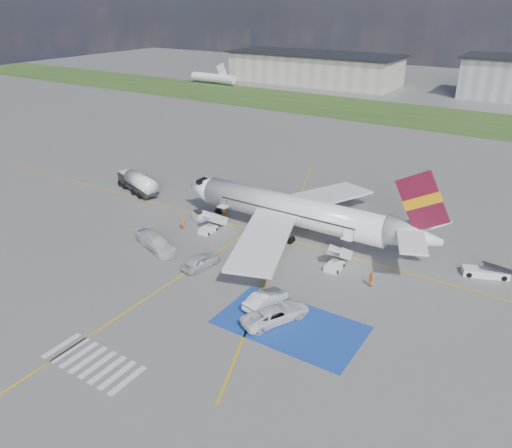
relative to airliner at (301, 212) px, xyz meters
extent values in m
plane|color=#60605E|center=(-1.51, -14.00, -3.39)|extent=(400.00, 400.00, 0.00)
cube|color=#2D4C1E|center=(-1.51, 81.00, -3.39)|extent=(400.00, 30.00, 0.01)
cube|color=gold|center=(-1.51, -2.00, -3.39)|extent=(120.00, 0.20, 0.01)
cube|color=gold|center=(-6.51, -24.00, -3.39)|extent=(0.20, 60.00, 0.01)
cube|color=gold|center=(-1.51, -2.00, -3.39)|extent=(20.71, 56.45, 0.01)
cube|color=#1A409D|center=(8.49, -18.00, -3.39)|extent=(14.00, 8.00, 0.01)
cube|color=silver|center=(-7.51, -32.00, -3.39)|extent=(0.60, 4.00, 0.01)
cube|color=silver|center=(-6.31, -32.00, -3.39)|extent=(0.60, 4.00, 0.01)
cube|color=silver|center=(-5.11, -32.00, -3.39)|extent=(0.60, 4.00, 0.01)
cube|color=silver|center=(-3.91, -32.00, -3.39)|extent=(0.60, 4.00, 0.01)
cube|color=silver|center=(-2.71, -32.00, -3.39)|extent=(0.60, 4.00, 0.01)
cube|color=silver|center=(-1.51, -32.00, -3.39)|extent=(0.60, 4.00, 0.01)
cube|color=silver|center=(-0.31, -32.00, -3.39)|extent=(0.60, 4.00, 0.01)
cube|color=silver|center=(0.89, -32.00, -3.39)|extent=(0.60, 4.00, 0.01)
cube|color=#9F9A89|center=(-56.51, 116.00, 1.61)|extent=(60.00, 22.00, 10.00)
cylinder|color=silver|center=(-1.51, 0.00, 0.01)|extent=(26.00, 3.90, 3.90)
cone|color=silver|center=(-16.51, 0.00, 0.01)|extent=(4.00, 3.90, 3.90)
cube|color=black|center=(-15.91, 0.00, 1.06)|extent=(1.67, 1.90, 0.82)
cone|color=silver|center=(14.69, 0.00, 0.41)|extent=(6.50, 3.90, 3.90)
cube|color=silver|center=(-0.51, -8.50, -0.59)|extent=(9.86, 15.95, 1.40)
cube|color=silver|center=(-0.51, 8.50, -0.59)|extent=(9.86, 15.95, 1.40)
cylinder|color=#38383A|center=(-1.51, -5.60, -1.99)|extent=(3.40, 2.10, 2.10)
cylinder|color=#38383A|center=(-1.51, 5.60, -1.99)|extent=(3.40, 2.10, 2.10)
cube|color=maroon|center=(14.99, 0.00, 4.81)|extent=(6.62, 0.30, 7.45)
cube|color=orange|center=(14.99, 0.00, 4.81)|extent=(4.36, 0.40, 3.08)
cube|color=silver|center=(15.29, -3.20, 1.11)|extent=(4.73, 5.95, 0.49)
cube|color=silver|center=(15.29, 3.20, 1.11)|extent=(4.73, 5.95, 0.49)
cube|color=black|center=(-1.51, -1.96, 0.36)|extent=(19.50, 0.04, 0.18)
cube|color=black|center=(-1.51, 1.96, 0.36)|extent=(19.50, 0.04, 0.18)
cube|color=silver|center=(-11.01, -4.15, -1.94)|extent=(1.40, 3.73, 2.32)
cube|color=silver|center=(-11.01, -2.25, -0.89)|extent=(1.40, 1.00, 0.12)
cylinder|color=black|center=(-11.71, -2.25, -0.34)|extent=(0.06, 0.06, 1.10)
cylinder|color=black|center=(-10.31, -2.25, -0.34)|extent=(0.06, 0.06, 1.10)
cube|color=silver|center=(-11.01, -5.75, -3.04)|extent=(1.60, 2.40, 0.70)
cube|color=silver|center=(7.49, -4.15, -1.94)|extent=(1.40, 3.73, 2.32)
cube|color=silver|center=(7.49, -2.25, -0.89)|extent=(1.40, 1.00, 0.12)
cylinder|color=black|center=(6.79, -2.25, -0.34)|extent=(0.06, 0.06, 1.10)
cylinder|color=black|center=(8.19, -2.25, -0.34)|extent=(0.06, 0.06, 1.10)
cube|color=silver|center=(7.49, -5.75, -3.04)|extent=(1.60, 2.40, 0.70)
cube|color=black|center=(-33.26, 1.36, -2.19)|extent=(3.07, 3.07, 2.41)
cylinder|color=silver|center=(-28.59, -0.25, -1.29)|extent=(7.54, 4.62, 2.41)
cube|color=black|center=(-28.59, -0.25, -2.50)|extent=(7.54, 4.62, 0.52)
cube|color=silver|center=(-14.21, -3.65, -2.62)|extent=(2.11, 1.75, 1.27)
cube|color=black|center=(-14.21, -3.65, -1.94)|extent=(1.99, 1.63, 0.11)
cube|color=silver|center=(22.58, 2.15, -2.98)|extent=(5.19, 3.29, 0.82)
cube|color=black|center=(23.73, 2.59, -2.26)|extent=(3.45, 2.30, 0.91)
imported|color=#B9BBC1|center=(-5.78, -13.78, -2.55)|extent=(2.71, 5.18, 1.68)
imported|color=silver|center=(4.80, -16.59, -2.54)|extent=(2.78, 5.42, 1.70)
imported|color=white|center=(6.95, -18.14, -2.38)|extent=(4.59, 5.95, 2.03)
imported|color=silver|center=(-13.50, -13.06, -2.25)|extent=(6.30, 4.22, 2.29)
imported|color=orange|center=(-14.41, -6.90, -2.60)|extent=(0.64, 0.47, 1.58)
imported|color=orange|center=(-12.44, -0.15, -2.63)|extent=(0.94, 0.91, 1.52)
imported|color=#E05F0B|center=(12.40, -7.05, -2.56)|extent=(0.54, 1.02, 1.66)
camera|label=1|loc=(27.19, -53.25, 25.57)|focal=35.00mm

